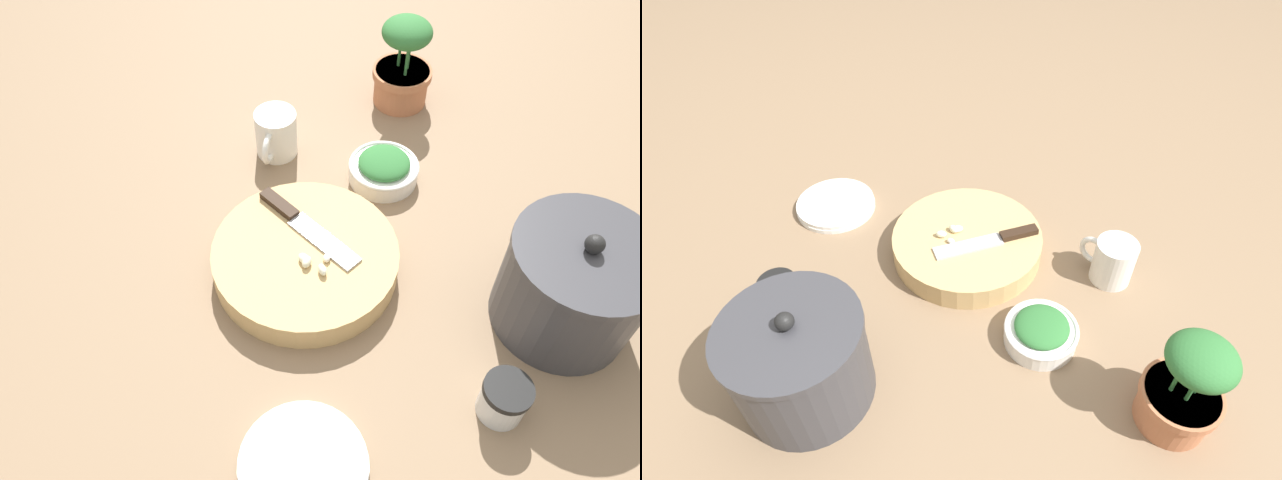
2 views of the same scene
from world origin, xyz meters
The scene contains 10 objects.
ground_plane centered at (0.00, 0.00, 0.00)m, with size 5.00×5.00×0.00m, color #7F664C.
cutting_board centered at (-0.03, -0.05, 0.03)m, with size 0.31×0.31×0.05m.
chef_knife centered at (-0.08, -0.03, 0.06)m, with size 0.22×0.08×0.01m.
garlic_cloves centered at (0.01, -0.06, 0.06)m, with size 0.06×0.06×0.02m.
herb_bowl centered at (-0.14, 0.18, 0.03)m, with size 0.13×0.13×0.06m.
spice_jar centered at (0.33, 0.07, 0.04)m, with size 0.07×0.07×0.07m.
coffee_mug centered at (-0.31, 0.03, 0.05)m, with size 0.10×0.10×0.09m.
plate_stack centered at (0.27, -0.22, 0.01)m, with size 0.18×0.18×0.02m.
stock_pot centered at (0.26, 0.25, 0.09)m, with size 0.22×0.22×0.20m.
potted_herb centered at (-0.32, 0.34, 0.08)m, with size 0.12×0.12×0.19m.
Camera 1 is at (0.53, -0.34, 0.86)m, focal length 35.00 mm.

